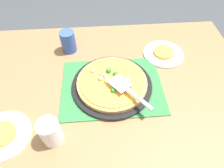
{
  "coord_description": "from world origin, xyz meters",
  "views": [
    {
      "loc": [
        0.05,
        0.59,
        1.49
      ],
      "look_at": [
        0.0,
        0.0,
        0.77
      ],
      "focal_mm": 31.41,
      "sensor_mm": 36.0,
      "label": 1
    }
  ],
  "objects_px": {
    "pizza": "(112,82)",
    "cup_far": "(51,132)",
    "served_slice_left": "(2,134)",
    "pizza_pan": "(112,85)",
    "pizza_server": "(127,89)",
    "plate_near_left": "(3,135)",
    "cup_near": "(68,41)",
    "served_slice_right": "(164,52)",
    "plate_far_right": "(163,54)"
  },
  "relations": [
    {
      "from": "pizza",
      "to": "served_slice_left",
      "type": "xyz_separation_m",
      "value": [
        0.45,
        0.22,
        -0.02
      ]
    },
    {
      "from": "plate_near_left",
      "to": "cup_near",
      "type": "xyz_separation_m",
      "value": [
        -0.24,
        -0.5,
        0.06
      ]
    },
    {
      "from": "pizza_pan",
      "to": "plate_near_left",
      "type": "relative_size",
      "value": 1.73
    },
    {
      "from": "cup_far",
      "to": "pizza",
      "type": "bearing_deg",
      "value": -135.35
    },
    {
      "from": "pizza_server",
      "to": "cup_far",
      "type": "bearing_deg",
      "value": 28.65
    },
    {
      "from": "served_slice_right",
      "to": "pizza",
      "type": "bearing_deg",
      "value": 34.28
    },
    {
      "from": "pizza",
      "to": "served_slice_right",
      "type": "bearing_deg",
      "value": -145.72
    },
    {
      "from": "plate_near_left",
      "to": "pizza",
      "type": "bearing_deg",
      "value": -154.27
    },
    {
      "from": "pizza_pan",
      "to": "cup_far",
      "type": "xyz_separation_m",
      "value": [
        0.25,
        0.25,
        0.05
      ]
    },
    {
      "from": "pizza",
      "to": "served_slice_left",
      "type": "height_order",
      "value": "pizza"
    },
    {
      "from": "plate_far_right",
      "to": "served_slice_left",
      "type": "height_order",
      "value": "served_slice_left"
    },
    {
      "from": "plate_far_right",
      "to": "served_slice_right",
      "type": "bearing_deg",
      "value": 0.0
    },
    {
      "from": "pizza",
      "to": "cup_far",
      "type": "distance_m",
      "value": 0.35
    },
    {
      "from": "pizza_pan",
      "to": "pizza_server",
      "type": "xyz_separation_m",
      "value": [
        -0.06,
        0.08,
        0.06
      ]
    },
    {
      "from": "plate_far_right",
      "to": "served_slice_left",
      "type": "bearing_deg",
      "value": 29.32
    },
    {
      "from": "pizza_pan",
      "to": "cup_near",
      "type": "relative_size",
      "value": 3.17
    },
    {
      "from": "pizza_pan",
      "to": "pizza",
      "type": "bearing_deg",
      "value": -108.18
    },
    {
      "from": "plate_near_left",
      "to": "cup_far",
      "type": "height_order",
      "value": "cup_far"
    },
    {
      "from": "served_slice_left",
      "to": "pizza_server",
      "type": "bearing_deg",
      "value": -164.59
    },
    {
      "from": "served_slice_right",
      "to": "cup_far",
      "type": "relative_size",
      "value": 0.92
    },
    {
      "from": "served_slice_left",
      "to": "pizza_pan",
      "type": "bearing_deg",
      "value": -154.31
    },
    {
      "from": "plate_near_left",
      "to": "served_slice_left",
      "type": "bearing_deg",
      "value": 0.0
    },
    {
      "from": "plate_far_right",
      "to": "pizza_server",
      "type": "xyz_separation_m",
      "value": [
        0.24,
        0.28,
        0.06
      ]
    },
    {
      "from": "pizza_pan",
      "to": "cup_far",
      "type": "height_order",
      "value": "cup_far"
    },
    {
      "from": "plate_far_right",
      "to": "pizza_server",
      "type": "relative_size",
      "value": 1.07
    },
    {
      "from": "pizza_pan",
      "to": "served_slice_right",
      "type": "bearing_deg",
      "value": -145.68
    },
    {
      "from": "pizza",
      "to": "cup_near",
      "type": "bearing_deg",
      "value": -52.57
    },
    {
      "from": "pizza",
      "to": "cup_far",
      "type": "relative_size",
      "value": 2.75
    },
    {
      "from": "served_slice_left",
      "to": "cup_near",
      "type": "distance_m",
      "value": 0.56
    },
    {
      "from": "plate_near_left",
      "to": "pizza_server",
      "type": "height_order",
      "value": "pizza_server"
    },
    {
      "from": "plate_near_left",
      "to": "cup_near",
      "type": "relative_size",
      "value": 1.83
    },
    {
      "from": "pizza",
      "to": "served_slice_left",
      "type": "relative_size",
      "value": 3.0
    },
    {
      "from": "pizza",
      "to": "pizza_server",
      "type": "xyz_separation_m",
      "value": [
        -0.06,
        0.08,
        0.04
      ]
    },
    {
      "from": "plate_near_left",
      "to": "cup_near",
      "type": "height_order",
      "value": "cup_near"
    },
    {
      "from": "pizza_pan",
      "to": "cup_near",
      "type": "xyz_separation_m",
      "value": [
        0.22,
        -0.28,
        0.05
      ]
    },
    {
      "from": "pizza",
      "to": "plate_far_right",
      "type": "bearing_deg",
      "value": -145.72
    },
    {
      "from": "pizza_pan",
      "to": "served_slice_right",
      "type": "xyz_separation_m",
      "value": [
        -0.3,
        -0.21,
        0.01
      ]
    },
    {
      "from": "pizza",
      "to": "served_slice_right",
      "type": "relative_size",
      "value": 3.0
    },
    {
      "from": "plate_far_right",
      "to": "cup_far",
      "type": "height_order",
      "value": "cup_far"
    },
    {
      "from": "plate_near_left",
      "to": "plate_far_right",
      "type": "distance_m",
      "value": 0.87
    },
    {
      "from": "served_slice_right",
      "to": "pizza_server",
      "type": "distance_m",
      "value": 0.37
    },
    {
      "from": "plate_far_right",
      "to": "pizza_server",
      "type": "distance_m",
      "value": 0.38
    },
    {
      "from": "plate_far_right",
      "to": "pizza_server",
      "type": "height_order",
      "value": "pizza_server"
    },
    {
      "from": "pizza_pan",
      "to": "plate_far_right",
      "type": "relative_size",
      "value": 1.73
    },
    {
      "from": "cup_near",
      "to": "cup_far",
      "type": "distance_m",
      "value": 0.53
    },
    {
      "from": "served_slice_left",
      "to": "served_slice_right",
      "type": "height_order",
      "value": "same"
    },
    {
      "from": "served_slice_left",
      "to": "cup_far",
      "type": "bearing_deg",
      "value": 172.23
    },
    {
      "from": "cup_near",
      "to": "plate_near_left",
      "type": "bearing_deg",
      "value": 64.87
    },
    {
      "from": "pizza_pan",
      "to": "pizza_server",
      "type": "relative_size",
      "value": 1.84
    },
    {
      "from": "cup_far",
      "to": "pizza_server",
      "type": "relative_size",
      "value": 0.58
    }
  ]
}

